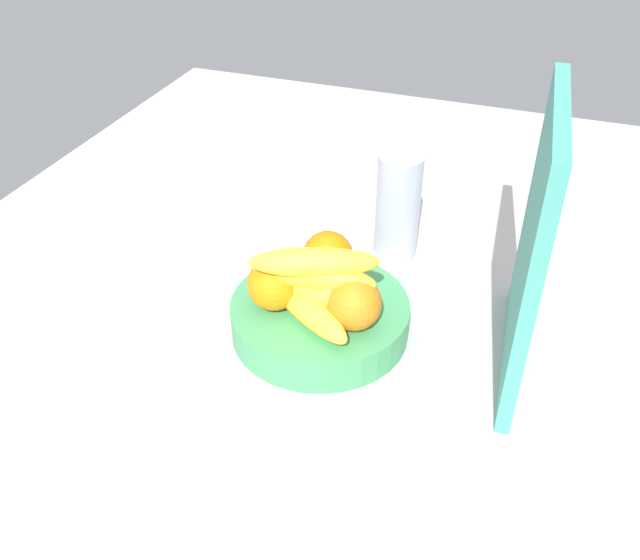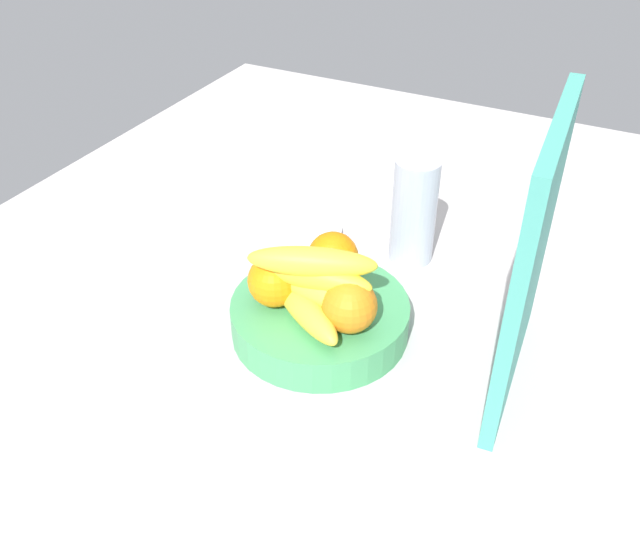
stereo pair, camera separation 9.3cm
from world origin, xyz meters
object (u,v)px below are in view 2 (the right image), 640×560
object	(u,v)px
fruit_bowl	(320,317)
banana_bunch	(309,283)
cutting_board	(531,262)
thermos_tumbler	(414,211)
jar_lid	(324,232)
orange_front_left	(333,257)
orange_center	(350,306)
orange_front_right	(274,281)

from	to	relation	value
fruit_bowl	banana_bunch	xyz separation A→B (cm)	(2.79, -0.17, 7.81)
banana_bunch	cutting_board	world-z (taller)	cutting_board
thermos_tumbler	jar_lid	distance (cm)	17.70
thermos_tumbler	jar_lid	world-z (taller)	thermos_tumbler
jar_lid	orange_front_left	bearing A→B (deg)	30.30
fruit_bowl	jar_lid	world-z (taller)	fruit_bowl
fruit_bowl	cutting_board	size ratio (longest dim) A/B	0.69
fruit_bowl	cutting_board	distance (cm)	30.53
orange_front_left	jar_lid	distance (cm)	21.25
orange_front_left	fruit_bowl	bearing A→B (deg)	9.71
thermos_tumbler	banana_bunch	bearing A→B (deg)	-10.63
fruit_bowl	orange_front_left	world-z (taller)	orange_front_left
orange_front_left	banana_bunch	world-z (taller)	banana_bunch
orange_center	thermos_tumbler	bearing A→B (deg)	-177.82
fruit_bowl	jar_lid	distance (cm)	25.66
fruit_bowl	orange_front_left	size ratio (longest dim) A/B	3.41
orange_front_left	jar_lid	world-z (taller)	orange_front_left
cutting_board	jar_lid	world-z (taller)	cutting_board
orange_center	banana_bunch	xyz separation A→B (cm)	(-0.11, -5.92, 1.63)
orange_front_left	orange_front_right	bearing A→B (deg)	-27.93
orange_front_right	jar_lid	world-z (taller)	orange_front_right
orange_center	cutting_board	xyz separation A→B (cm)	(-6.35, 20.34, 9.31)
orange_front_left	orange_front_right	distance (cm)	9.85
thermos_tumbler	orange_front_right	bearing A→B (deg)	-21.87
orange_front_right	thermos_tumbler	size ratio (longest dim) A/B	0.42
fruit_bowl	thermos_tumbler	xyz separation A→B (cm)	(-23.42, 4.75, 6.19)
cutting_board	banana_bunch	bearing A→B (deg)	-80.63
banana_bunch	cutting_board	distance (cm)	28.06
cutting_board	jar_lid	bearing A→B (deg)	-121.96
fruit_bowl	banana_bunch	bearing A→B (deg)	-3.53
fruit_bowl	orange_front_right	xyz separation A→B (cm)	(2.53, -5.67, 6.18)
orange_center	orange_front_left	bearing A→B (deg)	-143.13
orange_front_left	thermos_tumbler	world-z (taller)	thermos_tumbler
orange_front_right	jar_lid	xyz separation A→B (cm)	(-25.65, -5.29, -8.15)
banana_bunch	thermos_tumbler	distance (cm)	26.72
orange_center	fruit_bowl	bearing A→B (deg)	-116.76
jar_lid	orange_center	bearing A→B (deg)	32.70
cutting_board	thermos_tumbler	distance (cm)	30.67
orange_front_left	thermos_tumbler	distance (cm)	18.20
orange_front_left	orange_front_right	world-z (taller)	same
orange_front_right	cutting_board	bearing A→B (deg)	100.67
orange_front_right	orange_center	bearing A→B (deg)	88.15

